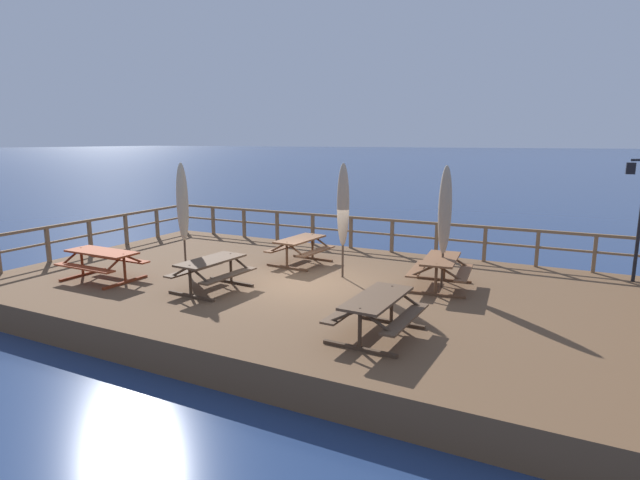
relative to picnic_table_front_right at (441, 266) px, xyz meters
The scene contains 13 objects.
ground_plane 3.53m from the picnic_table_front_right, 160.94° to the right, with size 600.00×600.00×0.00m, color navy.
wooden_deck 3.43m from the picnic_table_front_right, 160.94° to the right, with size 16.33×9.22×0.67m, color brown.
railing_waterside_far 4.61m from the picnic_table_front_right, 132.80° to the left, with size 16.13×0.10×1.09m.
railing_side_left 11.20m from the picnic_table_front_right, behind, with size 0.10×9.02×1.09m.
picnic_table_front_right is the anchor object (origin of this frame).
picnic_table_back_left 8.70m from the picnic_table_front_right, 158.41° to the right, with size 2.00×1.43×0.78m.
picnic_table_back_right 3.68m from the picnic_table_front_right, 94.61° to the right, with size 1.47×1.94×0.78m.
picnic_table_mid_left 4.36m from the picnic_table_front_right, behind, with size 1.54×1.83×0.78m.
picnic_table_mid_centre 5.62m from the picnic_table_front_right, 151.58° to the right, with size 1.53×1.88×0.78m.
patio_umbrella_tall_mid_right 1.37m from the picnic_table_front_right, 74.70° to the left, with size 0.32×0.32×3.01m.
patio_umbrella_short_front 2.91m from the picnic_table_front_right, behind, with size 0.32×0.32×3.03m.
patio_umbrella_tall_front 7.10m from the picnic_table_front_right, 167.76° to the right, with size 0.32×0.32×3.00m.
lamp_post_hooked 5.22m from the picnic_table_front_right, 32.59° to the left, with size 0.52×0.55×3.20m.
Camera 1 is at (5.92, -11.06, 4.27)m, focal length 28.46 mm.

